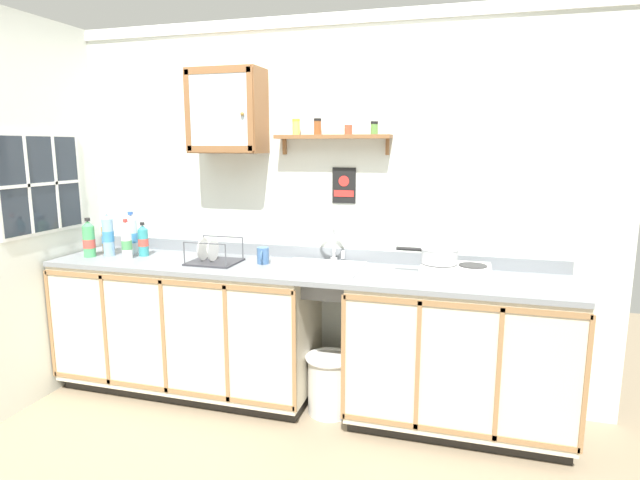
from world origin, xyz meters
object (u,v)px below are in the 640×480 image
(sink, at_px, (322,273))
(saucepan, at_px, (439,255))
(warning_sign, at_px, (344,186))
(bottle_opaque_white_3, at_px, (127,241))
(mug, at_px, (263,256))
(wall_cabinet, at_px, (227,111))
(bottle_juice_amber_5, at_px, (108,237))
(bottle_soda_green_2, at_px, (89,240))
(bottle_water_blue_0, at_px, (108,235))
(bottle_detergent_teal_1, at_px, (143,241))
(hot_plate_stove, at_px, (455,271))
(trash_bin, at_px, (330,383))
(bottle_water_clear_4, at_px, (132,235))
(dish_rack, at_px, (213,258))

(sink, relative_size, saucepan, 1.38)
(warning_sign, bearing_deg, bottle_opaque_white_3, -165.90)
(mug, distance_m, warning_sign, 0.69)
(wall_cabinet, bearing_deg, bottle_juice_amber_5, -174.66)
(saucepan, bearing_deg, bottle_soda_green_2, -176.80)
(sink, height_order, bottle_water_blue_0, bottle_water_blue_0)
(bottle_detergent_teal_1, distance_m, bottle_opaque_white_3, 0.12)
(saucepan, distance_m, bottle_soda_green_2, 2.32)
(hot_plate_stove, relative_size, mug, 3.30)
(hot_plate_stove, xyz_separation_m, bottle_opaque_white_3, (-2.13, -0.09, 0.08))
(bottle_juice_amber_5, bearing_deg, bottle_soda_green_2, -97.93)
(bottle_water_blue_0, relative_size, trash_bin, 0.82)
(bottle_opaque_white_3, distance_m, mug, 0.94)
(bottle_water_blue_0, xyz_separation_m, trash_bin, (1.58, -0.03, -0.86))
(saucepan, xyz_separation_m, bottle_detergent_teal_1, (-1.98, -0.00, -0.02))
(bottle_soda_green_2, distance_m, warning_sign, 1.77)
(hot_plate_stove, height_order, mug, mug)
(bottle_detergent_teal_1, bearing_deg, bottle_opaque_white_3, -113.49)
(bottle_detergent_teal_1, height_order, bottle_juice_amber_5, bottle_juice_amber_5)
(bottle_juice_amber_5, height_order, mug, bottle_juice_amber_5)
(hot_plate_stove, relative_size, wall_cabinet, 0.73)
(saucepan, height_order, trash_bin, saucepan)
(bottle_detergent_teal_1, xyz_separation_m, trash_bin, (1.35, -0.09, -0.82))
(bottle_water_clear_4, distance_m, bottle_juice_amber_5, 0.20)
(bottle_water_blue_0, height_order, mug, bottle_water_blue_0)
(bottle_water_clear_4, distance_m, trash_bin, 1.70)
(sink, bearing_deg, bottle_detergent_teal_1, 179.72)
(hot_plate_stove, distance_m, bottle_soda_green_2, 2.42)
(bottle_water_clear_4, bearing_deg, trash_bin, -4.78)
(hot_plate_stove, relative_size, bottle_juice_amber_5, 1.64)
(bottle_opaque_white_3, xyz_separation_m, bottle_water_clear_4, (-0.06, 0.15, 0.02))
(dish_rack, xyz_separation_m, warning_sign, (0.79, 0.31, 0.46))
(bottle_soda_green_2, bearing_deg, mug, 6.06)
(wall_cabinet, xyz_separation_m, warning_sign, (0.75, 0.12, -0.47))
(dish_rack, relative_size, trash_bin, 0.83)
(wall_cabinet, bearing_deg, dish_rack, -103.52)
(saucepan, distance_m, mug, 1.10)
(sink, relative_size, wall_cabinet, 0.93)
(bottle_detergent_teal_1, distance_m, trash_bin, 1.58)
(bottle_water_blue_0, height_order, bottle_water_clear_4, bottle_water_blue_0)
(bottle_detergent_teal_1, bearing_deg, trash_bin, -3.77)
(hot_plate_stove, bearing_deg, bottle_opaque_white_3, -177.59)
(bottle_water_blue_0, bearing_deg, trash_bin, -0.99)
(hot_plate_stove, xyz_separation_m, bottle_detergent_teal_1, (-2.08, 0.02, 0.07))
(dish_rack, bearing_deg, bottle_water_blue_0, 179.70)
(bottle_detergent_teal_1, bearing_deg, sink, -0.28)
(sink, height_order, bottle_juice_amber_5, sink)
(bottle_soda_green_2, height_order, warning_sign, warning_sign)
(sink, height_order, hot_plate_stove, sink)
(sink, xyz_separation_m, dish_rack, (-0.72, -0.06, 0.06))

